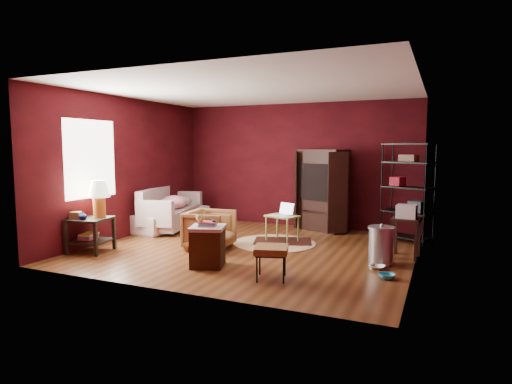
{
  "coord_description": "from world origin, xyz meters",
  "views": [
    {
      "loc": [
        3.1,
        -6.86,
        1.81
      ],
      "look_at": [
        0.0,
        0.2,
        1.0
      ],
      "focal_mm": 30.0,
      "sensor_mm": 36.0,
      "label": 1
    }
  ],
  "objects_px": {
    "sofa": "(170,211)",
    "hamper": "(208,245)",
    "laptop_desk": "(283,218)",
    "armchair": "(210,228)",
    "tv_armoire": "(322,188)",
    "side_table": "(95,209)",
    "wire_shelving": "(408,188)"
  },
  "relations": [
    {
      "from": "sofa",
      "to": "hamper",
      "type": "relative_size",
      "value": 2.84
    },
    {
      "from": "laptop_desk",
      "to": "sofa",
      "type": "bearing_deg",
      "value": -166.7
    },
    {
      "from": "sofa",
      "to": "hamper",
      "type": "bearing_deg",
      "value": -131.29
    },
    {
      "from": "sofa",
      "to": "laptop_desk",
      "type": "height_order",
      "value": "sofa"
    },
    {
      "from": "armchair",
      "to": "tv_armoire",
      "type": "height_order",
      "value": "tv_armoire"
    },
    {
      "from": "armchair",
      "to": "tv_armoire",
      "type": "xyz_separation_m",
      "value": [
        1.36,
        2.53,
        0.53
      ]
    },
    {
      "from": "sofa",
      "to": "laptop_desk",
      "type": "distance_m",
      "value": 2.77
    },
    {
      "from": "side_table",
      "to": "hamper",
      "type": "xyz_separation_m",
      "value": [
        2.27,
        -0.04,
        -0.42
      ]
    },
    {
      "from": "laptop_desk",
      "to": "tv_armoire",
      "type": "relative_size",
      "value": 0.42
    },
    {
      "from": "laptop_desk",
      "to": "wire_shelving",
      "type": "distance_m",
      "value": 2.45
    },
    {
      "from": "sofa",
      "to": "wire_shelving",
      "type": "relative_size",
      "value": 1.07
    },
    {
      "from": "hamper",
      "to": "tv_armoire",
      "type": "height_order",
      "value": "tv_armoire"
    },
    {
      "from": "hamper",
      "to": "armchair",
      "type": "bearing_deg",
      "value": 118.18
    },
    {
      "from": "armchair",
      "to": "side_table",
      "type": "xyz_separation_m",
      "value": [
        -1.75,
        -0.93,
        0.36
      ]
    },
    {
      "from": "armchair",
      "to": "wire_shelving",
      "type": "distance_m",
      "value": 3.82
    },
    {
      "from": "armchair",
      "to": "side_table",
      "type": "bearing_deg",
      "value": 113.07
    },
    {
      "from": "side_table",
      "to": "laptop_desk",
      "type": "xyz_separation_m",
      "value": [
        2.72,
        2.03,
        -0.29
      ]
    },
    {
      "from": "side_table",
      "to": "laptop_desk",
      "type": "bearing_deg",
      "value": 36.83
    },
    {
      "from": "hamper",
      "to": "laptop_desk",
      "type": "xyz_separation_m",
      "value": [
        0.45,
        2.07,
        0.13
      ]
    },
    {
      "from": "sofa",
      "to": "laptop_desk",
      "type": "relative_size",
      "value": 2.75
    },
    {
      "from": "sofa",
      "to": "wire_shelving",
      "type": "height_order",
      "value": "wire_shelving"
    },
    {
      "from": "side_table",
      "to": "laptop_desk",
      "type": "distance_m",
      "value": 3.41
    },
    {
      "from": "wire_shelving",
      "to": "side_table",
      "type": "bearing_deg",
      "value": -124.39
    },
    {
      "from": "sofa",
      "to": "armchair",
      "type": "relative_size",
      "value": 2.62
    },
    {
      "from": "side_table",
      "to": "armchair",
      "type": "bearing_deg",
      "value": 27.86
    },
    {
      "from": "side_table",
      "to": "hamper",
      "type": "distance_m",
      "value": 2.31
    },
    {
      "from": "laptop_desk",
      "to": "tv_armoire",
      "type": "xyz_separation_m",
      "value": [
        0.4,
        1.42,
        0.46
      ]
    },
    {
      "from": "sofa",
      "to": "side_table",
      "type": "height_order",
      "value": "side_table"
    },
    {
      "from": "tv_armoire",
      "to": "sofa",
      "type": "bearing_deg",
      "value": -137.75
    },
    {
      "from": "sofa",
      "to": "laptop_desk",
      "type": "xyz_separation_m",
      "value": [
        2.76,
        -0.25,
        0.06
      ]
    },
    {
      "from": "laptop_desk",
      "to": "wire_shelving",
      "type": "xyz_separation_m",
      "value": [
        2.19,
        0.93,
        0.58
      ]
    },
    {
      "from": "hamper",
      "to": "laptop_desk",
      "type": "bearing_deg",
      "value": 77.75
    }
  ]
}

